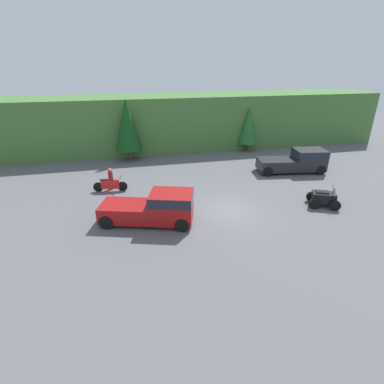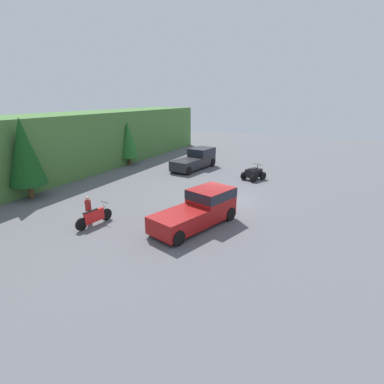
{
  "view_description": "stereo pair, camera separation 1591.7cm",
  "coord_description": "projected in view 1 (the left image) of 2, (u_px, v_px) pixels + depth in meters",
  "views": [
    {
      "loc": [
        -5.87,
        -15.88,
        8.71
      ],
      "look_at": [
        -1.92,
        1.32,
        0.95
      ],
      "focal_mm": 28.0,
      "sensor_mm": 36.0,
      "label": 1
    },
    {
      "loc": [
        -18.8,
        -6.78,
        6.9
      ],
      "look_at": [
        -1.92,
        1.32,
        0.95
      ],
      "focal_mm": 28.0,
      "sensor_mm": 36.0,
      "label": 2
    }
  ],
  "objects": [
    {
      "name": "hillside_backdrop",
      "position": [
        179.0,
        122.0,
        32.05
      ],
      "size": [
        44.0,
        6.0,
        5.46
      ],
      "color": "#477538",
      "rests_on": "ground_plane"
    },
    {
      "name": "dirt_bike",
      "position": [
        110.0,
        185.0,
        21.58
      ],
      "size": [
        2.42,
        0.65,
        1.15
      ],
      "rotation": [
        0.0,
        0.0,
        -0.15
      ],
      "color": "black",
      "rests_on": "ground_plane"
    },
    {
      "name": "quad_atv",
      "position": [
        323.0,
        198.0,
        19.39
      ],
      "size": [
        2.29,
        1.98,
        1.3
      ],
      "rotation": [
        0.0,
        0.0,
        -0.43
      ],
      "color": "black",
      "rests_on": "ground_plane"
    },
    {
      "name": "rider_person",
      "position": [
        111.0,
        178.0,
        21.83
      ],
      "size": [
        0.37,
        0.37,
        1.62
      ],
      "rotation": [
        0.0,
        0.0,
        -0.13
      ],
      "color": "brown",
      "rests_on": "ground_plane"
    },
    {
      "name": "ground_plane",
      "position": [
        226.0,
        211.0,
        18.88
      ],
      "size": [
        80.0,
        80.0,
        0.0
      ],
      "primitive_type": "plane",
      "color": "#5B5B60"
    },
    {
      "name": "pickup_truck_second",
      "position": [
        298.0,
        160.0,
        25.24
      ],
      "size": [
        5.77,
        2.77,
        1.92
      ],
      "rotation": [
        0.0,
        0.0,
        -0.14
      ],
      "color": "#232328",
      "rests_on": "ground_plane"
    },
    {
      "name": "pickup_truck_red",
      "position": [
        156.0,
        207.0,
        17.17
      ],
      "size": [
        5.65,
        3.44,
        1.92
      ],
      "rotation": [
        0.0,
        0.0,
        -0.3
      ],
      "color": "maroon",
      "rests_on": "ground_plane"
    },
    {
      "name": "tree_left",
      "position": [
        127.0,
        125.0,
        27.43
      ],
      "size": [
        2.49,
        2.49,
        5.67
      ],
      "color": "brown",
      "rests_on": "ground_plane"
    },
    {
      "name": "tree_mid_left",
      "position": [
        248.0,
        125.0,
        30.61
      ],
      "size": [
        1.98,
        1.98,
        4.49
      ],
      "color": "brown",
      "rests_on": "ground_plane"
    }
  ]
}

